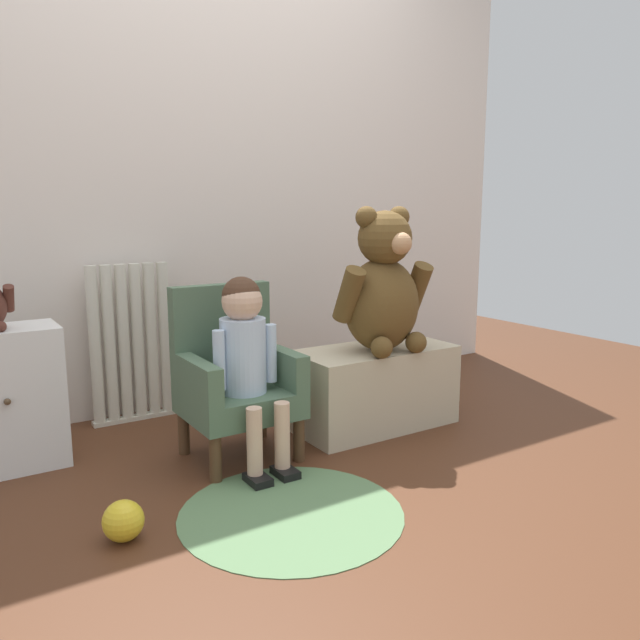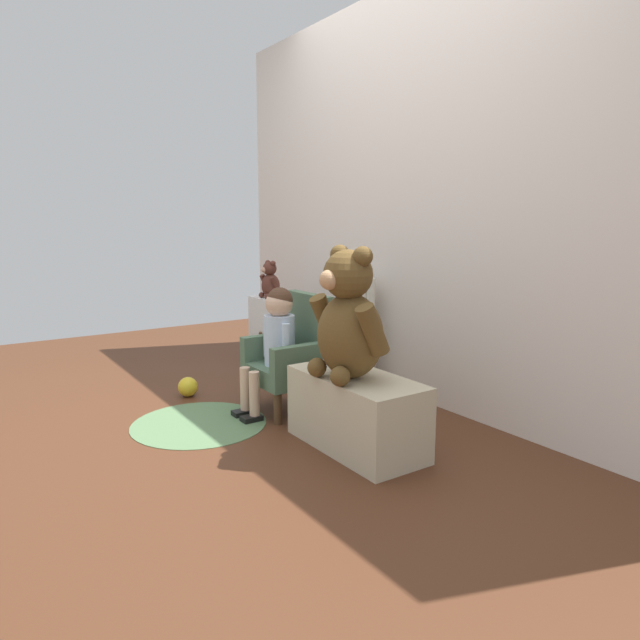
# 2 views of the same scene
# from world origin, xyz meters

# --- Properties ---
(ground_plane) EXTENTS (6.00, 6.00, 0.00)m
(ground_plane) POSITION_xyz_m (0.00, 0.00, 0.00)
(ground_plane) COLOR #4E2B19
(back_wall) EXTENTS (3.80, 0.05, 2.40)m
(back_wall) POSITION_xyz_m (0.00, 1.21, 1.20)
(back_wall) COLOR silver
(back_wall) RESTS_ON ground_plane
(radiator) EXTENTS (0.37, 0.05, 0.71)m
(radiator) POSITION_xyz_m (-0.40, 1.08, 0.35)
(radiator) COLOR beige
(radiator) RESTS_ON ground_plane
(small_dresser) EXTENTS (0.40, 0.27, 0.53)m
(small_dresser) POSITION_xyz_m (-0.95, 0.81, 0.26)
(small_dresser) COLOR silver
(small_dresser) RESTS_ON ground_plane
(child_armchair) EXTENTS (0.40, 0.37, 0.66)m
(child_armchair) POSITION_xyz_m (-0.18, 0.47, 0.31)
(child_armchair) COLOR #4B664D
(child_armchair) RESTS_ON ground_plane
(child_figure) EXTENTS (0.25, 0.35, 0.70)m
(child_figure) POSITION_xyz_m (-0.18, 0.37, 0.46)
(child_figure) COLOR silver
(child_figure) RESTS_ON ground_plane
(low_bench) EXTENTS (0.70, 0.34, 0.35)m
(low_bench) POSITION_xyz_m (0.47, 0.43, 0.18)
(low_bench) COLOR #BFB293
(low_bench) RESTS_ON ground_plane
(large_teddy_bear) EXTENTS (0.44, 0.31, 0.61)m
(large_teddy_bear) POSITION_xyz_m (0.47, 0.38, 0.62)
(large_teddy_bear) COLOR brown
(large_teddy_bear) RESTS_ON low_bench
(small_teddy_bear) EXTENTS (0.19, 0.13, 0.26)m
(small_teddy_bear) POSITION_xyz_m (-0.98, 0.78, 0.64)
(small_teddy_bear) COLOR #4F2920
(small_teddy_bear) RESTS_ON small_dresser
(floor_rug) EXTENTS (0.71, 0.71, 0.01)m
(floor_rug) POSITION_xyz_m (-0.25, -0.07, 0.00)
(floor_rug) COLOR #56784E
(floor_rug) RESTS_ON ground_plane
(toy_ball) EXTENTS (0.12, 0.12, 0.12)m
(toy_ball) POSITION_xyz_m (-0.73, 0.06, 0.06)
(toy_ball) COLOR gold
(toy_ball) RESTS_ON ground_plane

